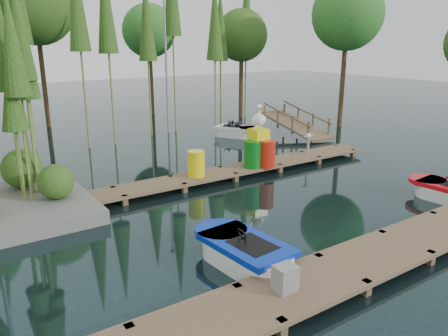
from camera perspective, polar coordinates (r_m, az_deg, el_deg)
ground_plane at (r=12.57m, az=-0.62°, el=-5.71°), size 90.00×90.00×0.00m
near_dock at (r=9.40m, az=15.06°, el=-12.74°), size 18.00×1.50×0.50m
far_dock at (r=14.98m, az=-2.70°, el=-1.11°), size 15.00×1.20×0.50m
tree_screen at (r=20.84m, az=-23.16°, el=18.95°), size 34.42×18.53×10.31m
lamp_rear at (r=23.20m, az=-7.63°, el=15.06°), size 0.30×0.30×7.25m
ramp at (r=22.76m, az=9.37°, el=5.65°), size 1.50×3.94×1.49m
boat_blue at (r=9.69m, az=2.67°, el=-11.05°), size 1.42×2.76×0.90m
boat_white_far at (r=22.32m, az=1.54°, el=4.80°), size 2.26×2.67×1.16m
utility_cabinet at (r=8.28m, az=7.99°, el=-14.08°), size 0.41×0.34×0.50m
yellow_barrel at (r=14.70m, az=-3.66°, el=0.59°), size 0.58×0.58×0.87m
drum_cluster at (r=15.95m, az=4.71°, el=2.65°), size 1.30×1.19×2.25m
seagull_post at (r=17.78m, az=10.96°, el=3.58°), size 0.54×0.29×0.87m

